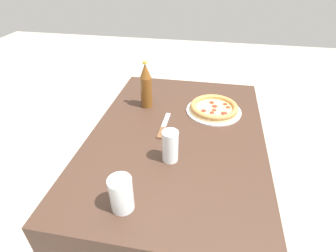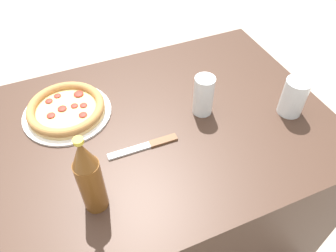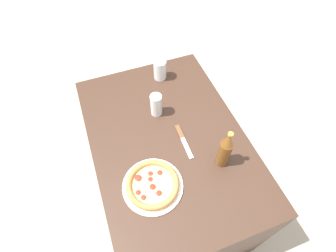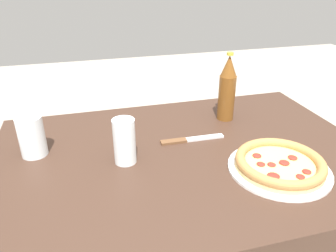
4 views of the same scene
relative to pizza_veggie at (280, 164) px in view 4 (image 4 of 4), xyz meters
The scene contains 6 objects.
table 0.48m from the pizza_veggie, 144.74° to the left, with size 1.17×0.80×0.75m.
pizza_veggie is the anchor object (origin of this frame).
glass_iced_tea 0.73m from the pizza_veggie, 157.88° to the left, with size 0.08×0.08×0.13m.
glass_water 0.45m from the pizza_veggie, 158.13° to the left, with size 0.06×0.06×0.14m.
beer_bottle 0.37m from the pizza_veggie, 90.76° to the left, with size 0.06×0.06×0.25m.
knife 0.30m from the pizza_veggie, 129.22° to the left, with size 0.22×0.03×0.01m.
Camera 4 is at (-0.28, -0.83, 1.27)m, focal length 35.00 mm.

